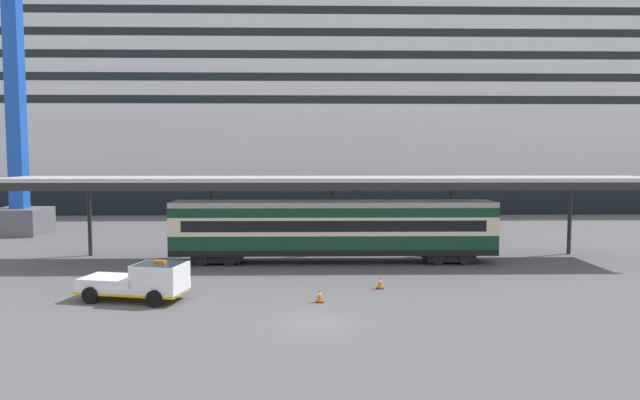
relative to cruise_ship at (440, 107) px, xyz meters
The scene contains 8 objects.
ground_plane 60.43m from the cruise_ship, 108.01° to the right, with size 400.00×400.00×0.00m, color #535357.
cruise_ship is the anchor object (origin of this frame).
platform_canopy 45.78m from the cruise_ship, 111.92° to the right, with size 43.13×5.72×5.69m.
train_carriage 46.85m from the cruise_ship, 111.72° to the right, with size 21.31×2.81×4.11m.
service_truck 59.74m from the cruise_ship, 117.09° to the right, with size 5.51×3.07×2.02m.
traffic_cone_near 57.05m from the cruise_ship, 108.85° to the right, with size 0.36×0.36×0.72m.
traffic_cone_mid 53.56m from the cruise_ship, 106.40° to the right, with size 0.36×0.36×0.74m.
dockside_crane 52.63m from the cruise_ship, 147.74° to the right, with size 13.26×4.40×66.46m.
Camera 1 is at (-0.21, -23.04, 6.97)m, focal length 31.33 mm.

